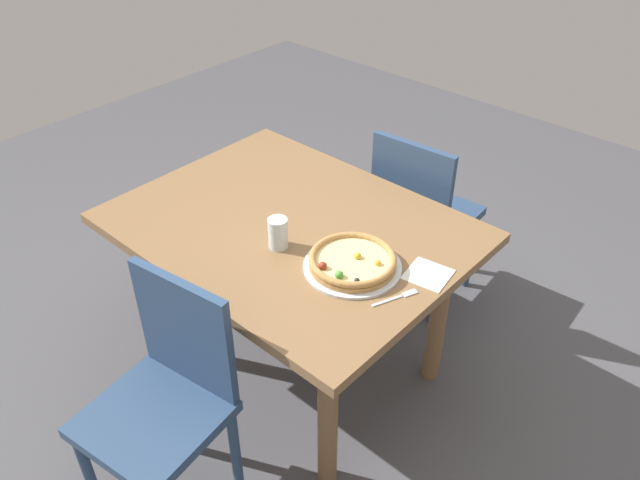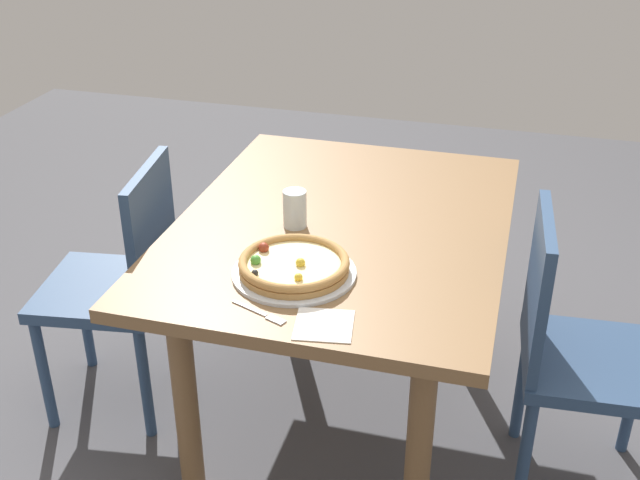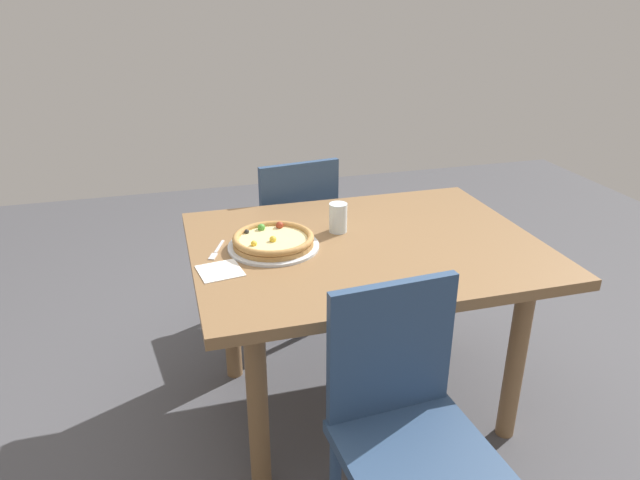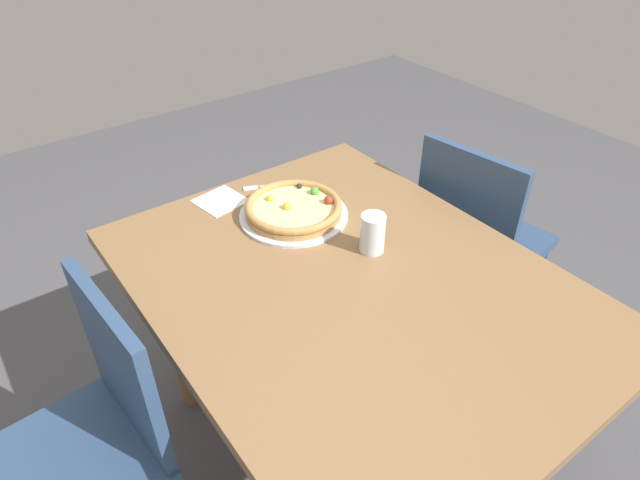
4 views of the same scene
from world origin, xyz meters
TOP-DOWN VIEW (x-y plane):
  - ground_plane at (0.00, 0.00)m, footprint 6.00×6.00m
  - dining_table at (0.00, 0.00)m, footprint 1.28×0.98m
  - chair_near at (0.13, -0.71)m, footprint 0.45×0.45m
  - chair_far at (0.12, 0.71)m, footprint 0.43×0.43m
  - plate at (0.34, -0.05)m, footprint 0.33×0.33m
  - pizza at (0.34, -0.05)m, footprint 0.30×0.30m
  - fork at (0.55, -0.07)m, footprint 0.08×0.16m
  - drinking_glass at (0.07, -0.13)m, footprint 0.07×0.07m
  - napkin at (0.55, 0.09)m, footprint 0.16×0.16m

SIDE VIEW (x-z plane):
  - ground_plane at x=0.00m, z-range 0.00..0.00m
  - chair_near at x=0.13m, z-range 0.05..0.93m
  - chair_far at x=0.12m, z-range 0.05..0.93m
  - dining_table at x=0.00m, z-range 0.27..1.00m
  - napkin at x=0.55m, z-range 0.74..0.74m
  - fork at x=0.55m, z-range 0.74..0.74m
  - plate at x=0.34m, z-range 0.74..0.75m
  - pizza at x=0.34m, z-range 0.74..0.79m
  - drinking_glass at x=0.07m, z-range 0.74..0.85m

